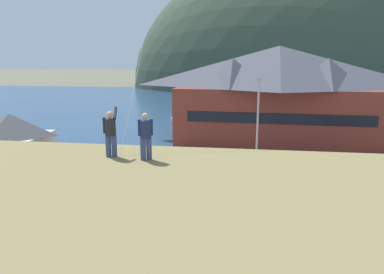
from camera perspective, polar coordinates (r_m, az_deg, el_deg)
The scene contains 17 objects.
ground_plane at distance 22.46m, azimuth -3.41°, elevation -13.05°, with size 600.00×600.00×0.00m, color #66604C.
parking_lot_pad at distance 26.97m, azimuth -1.24°, elevation -8.48°, with size 40.00×20.00×0.10m, color gray.
bay_water at distance 80.56m, azimuth 5.29°, elevation 5.32°, with size 360.00×84.00×0.03m, color navy.
far_hill_west_ridge at distance 134.65m, azimuth 9.72°, elevation 7.93°, with size 87.19×47.61×67.87m, color #3D4C38.
far_hill_east_peak at distance 130.68m, azimuth 15.45°, elevation 7.55°, with size 110.43×66.59×88.58m, color #3D4C38.
harbor_lodge at distance 43.00m, azimuth 13.31°, elevation 6.94°, with size 24.30×12.29×11.02m.
storage_shed_near_lot at distance 31.89m, azimuth -26.40°, elevation -1.35°, with size 5.83×5.69×5.41m.
wharf_dock at distance 55.99m, azimuth 1.54°, elevation 2.70°, with size 3.20×11.85×0.70m.
moored_boat_wharfside at distance 56.49m, azimuth -1.75°, elevation 3.17°, with size 2.08×6.04×2.16m.
moored_boat_outer_mooring at distance 52.97m, azimuth 4.78°, elevation 2.53°, with size 2.53×6.45×2.16m.
parked_car_back_row_right at distance 21.47m, azimuth 15.22°, elevation -11.60°, with size 4.24×2.13×1.82m.
parked_car_front_row_silver at distance 22.80m, azimuth -9.64°, elevation -9.89°, with size 4.30×2.26×1.82m.
parked_car_mid_row_far at distance 25.93m, azimuth -25.15°, elevation -8.16°, with size 4.36×2.38×1.82m.
parked_car_corner_spot at distance 28.73m, azimuth 22.66°, elevation -6.00°, with size 4.36×2.38×1.82m.
parking_light_pole at distance 30.85m, azimuth 10.28°, elevation 2.74°, with size 0.24×0.78×7.92m.
person_kite_flyer at distance 13.88m, azimuth -12.68°, elevation 0.76°, with size 0.52×0.70×1.86m.
person_companion at distance 13.23m, azimuth -7.30°, elevation 0.33°, with size 0.52×0.40×1.74m.
Camera 1 is at (4.22, -19.88, 9.56)m, focal length 33.93 mm.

